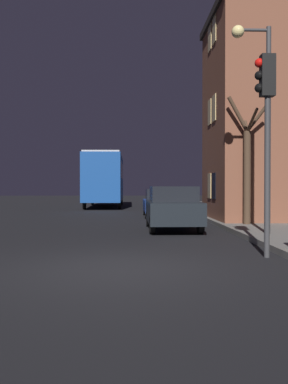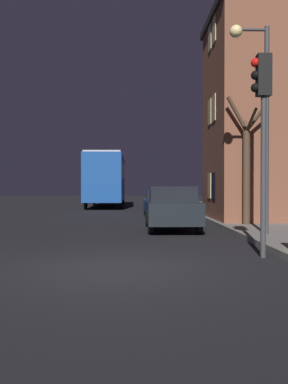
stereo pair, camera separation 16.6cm
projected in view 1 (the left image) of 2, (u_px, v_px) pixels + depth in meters
ground_plane at (116, 268)px, 8.12m from camera, size 120.00×120.00×0.00m
brick_building at (246, 116)px, 18.38m from camera, size 3.14×5.25×8.80m
streetlamp at (259, 99)px, 12.37m from camera, size 1.15×0.36×6.04m
traffic_light at (266, 112)px, 9.24m from camera, size 0.43×0.24×4.39m
bare_tree at (247, 162)px, 15.60m from camera, size 1.44×2.12×4.65m
bus at (105, 176)px, 31.67m from camera, size 2.56×9.62×3.84m
car_near_lane at (173, 208)px, 15.01m from camera, size 1.75×3.96×1.54m
car_mid_lane at (162, 202)px, 21.40m from camera, size 1.79×3.80×1.40m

